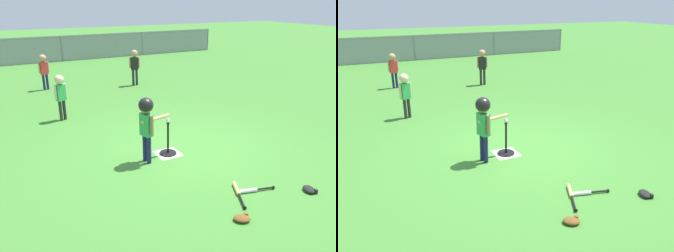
{
  "view_description": "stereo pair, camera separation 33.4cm",
  "coord_description": "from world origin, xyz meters",
  "views": [
    {
      "loc": [
        -3.02,
        -5.11,
        2.69
      ],
      "look_at": [
        -0.36,
        -0.09,
        0.55
      ],
      "focal_mm": 36.07,
      "sensor_mm": 36.0,
      "label": 1
    },
    {
      "loc": [
        -2.72,
        -5.26,
        2.69
      ],
      "look_at": [
        -0.36,
        -0.09,
        0.55
      ],
      "focal_mm": 36.07,
      "sensor_mm": 36.0,
      "label": 2
    }
  ],
  "objects": [
    {
      "name": "fielder_deep_left",
      "position": [
        -1.68,
        2.73,
        0.7
      ],
      "size": [
        0.3,
        0.21,
        1.08
      ],
      "color": "#262626",
      "rests_on": "ground_plane"
    },
    {
      "name": "ground_plane",
      "position": [
        0.0,
        0.0,
        0.0
      ],
      "size": [
        60.0,
        60.0,
        0.0
      ],
      "primitive_type": "plane",
      "color": "#3D7A2D"
    },
    {
      "name": "glove_by_plate",
      "position": [
        -0.46,
        -2.33,
        0.04
      ],
      "size": [
        0.27,
        0.25,
        0.07
      ],
      "color": "brown",
      "rests_on": "ground_plane"
    },
    {
      "name": "spare_bat_wood",
      "position": [
        -0.09,
        -1.77,
        0.03
      ],
      "size": [
        0.34,
        0.63,
        0.06
      ],
      "color": "#DBB266",
      "rests_on": "ground_plane"
    },
    {
      "name": "glove_near_bats",
      "position": [
        0.89,
        -2.24,
        0.04
      ],
      "size": [
        0.23,
        0.26,
        0.07
      ],
      "color": "black",
      "rests_on": "ground_plane"
    },
    {
      "name": "home_plate",
      "position": [
        -0.36,
        -0.09,
        0.0
      ],
      "size": [
        0.44,
        0.44,
        0.01
      ],
      "primitive_type": "cube",
      "color": "white",
      "rests_on": "ground_plane"
    },
    {
      "name": "spare_bat_silver",
      "position": [
        0.12,
        -1.85,
        0.03
      ],
      "size": [
        0.56,
        0.2,
        0.06
      ],
      "color": "silver",
      "rests_on": "ground_plane"
    },
    {
      "name": "batting_tee",
      "position": [
        -0.36,
        -0.09,
        0.09
      ],
      "size": [
        0.32,
        0.32,
        0.61
      ],
      "color": "black",
      "rests_on": "ground_plane"
    },
    {
      "name": "fielder_near_right",
      "position": [
        1.17,
        5.14,
        0.75
      ],
      "size": [
        0.33,
        0.23,
        1.16
      ],
      "color": "#262626",
      "rests_on": "ground_plane"
    },
    {
      "name": "baseball_on_tee",
      "position": [
        -0.36,
        -0.09,
        0.65
      ],
      "size": [
        0.07,
        0.07,
        0.07
      ],
      "primitive_type": "sphere",
      "color": "white",
      "rests_on": "batting_tee"
    },
    {
      "name": "fielder_near_left",
      "position": [
        -1.56,
        5.89,
        0.71
      ],
      "size": [
        0.32,
        0.22,
        1.11
      ],
      "color": "#191E4C",
      "rests_on": "ground_plane"
    },
    {
      "name": "outfield_fence",
      "position": [
        0.0,
        10.94,
        0.62
      ],
      "size": [
        16.06,
        0.06,
        1.15
      ],
      "color": "slate",
      "rests_on": "ground_plane"
    },
    {
      "name": "batter_child",
      "position": [
        -0.83,
        -0.21,
        0.84
      ],
      "size": [
        0.63,
        0.33,
        1.17
      ],
      "color": "#191E4C",
      "rests_on": "ground_plane"
    }
  ]
}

